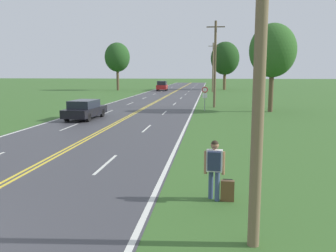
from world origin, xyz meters
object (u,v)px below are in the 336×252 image
object	(u,v)px
tree_left_verge	(273,51)
tree_behind_sign	(225,58)
suitcase	(227,191)
car_black_sedan_approaching	(85,109)
hitchhiker_person	(214,164)
traffic_sign	(205,93)
tree_mid_treeline	(117,57)
car_red_suv_mid_near	(162,86)

from	to	relation	value
tree_left_verge	tree_behind_sign	xyz separation A→B (m)	(-2.58, 41.69, 0.93)
suitcase	tree_behind_sign	xyz separation A→B (m)	(2.38, 65.27, 6.11)
tree_left_verge	car_black_sedan_approaching	size ratio (longest dim) A/B	1.64
tree_left_verge	suitcase	bearing A→B (deg)	-101.88
hitchhiker_person	car_black_sedan_approaching	bearing A→B (deg)	33.96
traffic_sign	tree_left_verge	xyz separation A→B (m)	(5.97, -0.17, 3.78)
hitchhiker_person	traffic_sign	size ratio (longest dim) A/B	0.75
tree_mid_treeline	car_red_suv_mid_near	bearing A→B (deg)	-7.60
traffic_sign	tree_behind_sign	size ratio (longest dim) A/B	0.23
hitchhiker_person	tree_mid_treeline	distance (m)	63.68
suitcase	tree_behind_sign	size ratio (longest dim) A/B	0.07
traffic_sign	tree_behind_sign	bearing A→B (deg)	85.32
hitchhiker_person	tree_left_verge	size ratio (longest dim) A/B	0.22
tree_left_verge	tree_mid_treeline	xyz separation A→B (m)	(-23.99, 37.08, 1.05)
tree_behind_sign	suitcase	bearing A→B (deg)	-92.09
suitcase	tree_left_verge	bearing A→B (deg)	-8.29
car_black_sedan_approaching	suitcase	bearing A→B (deg)	-146.01
hitchhiker_person	tree_behind_sign	distance (m)	65.52
suitcase	car_red_suv_mid_near	size ratio (longest dim) A/B	0.16
traffic_sign	tree_mid_treeline	size ratio (longest dim) A/B	0.24
suitcase	car_black_sedan_approaching	bearing A→B (deg)	34.90
tree_behind_sign	car_black_sedan_approaching	bearing A→B (deg)	-104.29
traffic_sign	tree_mid_treeline	world-z (taller)	tree_mid_treeline
suitcase	hitchhiker_person	bearing A→B (deg)	90.60
tree_behind_sign	tree_left_verge	bearing A→B (deg)	-86.46
tree_left_verge	tree_behind_sign	world-z (taller)	tree_behind_sign
suitcase	car_red_suv_mid_near	distance (m)	60.25
traffic_sign	tree_behind_sign	world-z (taller)	tree_behind_sign
traffic_sign	tree_left_verge	world-z (taller)	tree_left_verge
suitcase	car_black_sedan_approaching	distance (m)	19.33
car_red_suv_mid_near	suitcase	bearing A→B (deg)	-171.92
traffic_sign	car_red_suv_mid_near	distance (m)	36.77
suitcase	car_red_suv_mid_near	xyz separation A→B (m)	(-9.87, 59.43, 0.70)
traffic_sign	car_black_sedan_approaching	distance (m)	11.61
traffic_sign	car_black_sedan_approaching	world-z (taller)	traffic_sign
tree_left_verge	car_black_sedan_approaching	distance (m)	17.24
suitcase	traffic_sign	xyz separation A→B (m)	(-1.02, 23.75, 1.40)
tree_mid_treeline	car_black_sedan_approaching	distance (m)	45.42
hitchhiker_person	tree_behind_sign	size ratio (longest dim) A/B	0.17
traffic_sign	tree_mid_treeline	bearing A→B (deg)	116.02
tree_behind_sign	tree_mid_treeline	size ratio (longest dim) A/B	1.04
hitchhiker_person	car_black_sedan_approaching	world-z (taller)	hitchhiker_person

